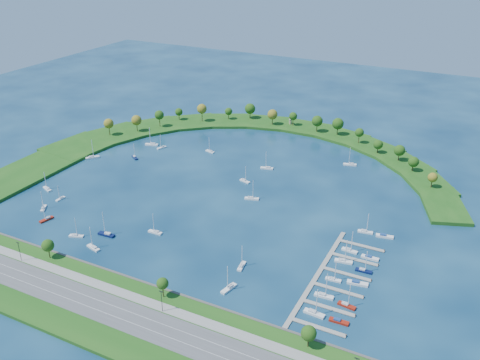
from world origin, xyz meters
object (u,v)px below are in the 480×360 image
at_px(docked_boat_0, 314,313).
at_px(docked_boat_8, 350,250).
at_px(moored_boat_16, 350,164).
at_px(moored_boat_7, 106,234).
at_px(moored_boat_10, 229,288).
at_px(moored_boat_3, 245,181).
at_px(moored_boat_8, 46,219).
at_px(moored_boat_4, 76,235).
at_px(harbor_tower, 290,121).
at_px(moored_boat_13, 135,157).
at_px(docked_boat_4, 333,279).
at_px(docked_boat_10, 365,231).
at_px(moored_boat_2, 267,168).
at_px(moored_boat_9, 155,232).
at_px(moored_boat_6, 210,151).
at_px(moored_boat_1, 152,144).
at_px(moored_boat_5, 162,147).
at_px(moored_boat_15, 43,208).
at_px(dock_system, 333,279).
at_px(docked_boat_11, 384,236).
at_px(docked_boat_2, 324,295).
at_px(docked_boat_5, 357,283).
at_px(moored_boat_14, 252,198).
at_px(docked_boat_7, 364,270).
at_px(moored_boat_18, 92,157).
at_px(moored_boat_12, 93,247).
at_px(docked_boat_6, 343,261).
at_px(docked_boat_9, 370,258).
at_px(moored_boat_11, 47,188).
at_px(docked_boat_1, 339,321).
at_px(moored_boat_0, 242,266).
at_px(docked_boat_3, 347,305).

height_order(docked_boat_0, docked_boat_8, docked_boat_0).
bearing_deg(moored_boat_16, moored_boat_7, 42.76).
bearing_deg(moored_boat_10, moored_boat_3, -144.41).
bearing_deg(moored_boat_8, moored_boat_4, 90.48).
bearing_deg(moored_boat_7, moored_boat_4, 28.35).
bearing_deg(harbor_tower, moored_boat_13, -123.66).
height_order(docked_boat_4, docked_boat_10, docked_boat_10).
height_order(moored_boat_2, moored_boat_9, moored_boat_2).
distance_m(moored_boat_9, moored_boat_10, 61.11).
bearing_deg(moored_boat_6, moored_boat_1, 24.90).
bearing_deg(harbor_tower, moored_boat_5, -127.78).
relative_size(moored_boat_1, moored_boat_13, 1.26).
height_order(moored_boat_10, moored_boat_15, moored_boat_10).
bearing_deg(dock_system, moored_boat_10, -144.79).
xyz_separation_m(moored_boat_1, docked_boat_11, (180.40, -49.62, -0.31)).
xyz_separation_m(docked_boat_2, docked_boat_5, (10.45, 15.15, -0.22)).
relative_size(dock_system, moored_boat_14, 6.64).
bearing_deg(docked_boat_11, moored_boat_2, 141.80).
bearing_deg(docked_boat_11, docked_boat_7, -101.90).
bearing_deg(moored_boat_18, moored_boat_12, -100.04).
bearing_deg(docked_boat_5, moored_boat_12, -175.28).
distance_m(docked_boat_6, docked_boat_9, 13.54).
height_order(moored_boat_4, docked_boat_7, docked_boat_7).
bearing_deg(moored_boat_11, docked_boat_5, -160.39).
relative_size(moored_boat_5, docked_boat_7, 0.93).
bearing_deg(moored_boat_11, moored_boat_13, -84.28).
bearing_deg(moored_boat_10, moored_boat_13, -115.12).
bearing_deg(moored_boat_15, moored_boat_10, -131.23).
height_order(moored_boat_5, moored_boat_6, moored_boat_6).
relative_size(moored_boat_1, moored_boat_2, 1.13).
height_order(docked_boat_1, docked_boat_2, docked_boat_2).
relative_size(moored_boat_1, docked_boat_6, 1.11).
relative_size(moored_boat_3, moored_boat_10, 0.86).
bearing_deg(moored_boat_3, moored_boat_1, -178.23).
relative_size(moored_boat_5, docked_boat_5, 1.09).
bearing_deg(moored_boat_5, docked_boat_4, 82.33).
xyz_separation_m(moored_boat_13, docked_boat_7, (175.15, -59.17, 0.01)).
distance_m(moored_boat_18, docked_boat_9, 203.91).
xyz_separation_m(moored_boat_16, docked_boat_2, (28.65, -140.16, -0.01)).
distance_m(moored_boat_0, docked_boat_11, 77.98).
xyz_separation_m(moored_boat_3, docked_boat_5, (90.79, -70.79, -0.18)).
bearing_deg(moored_boat_12, docked_boat_8, -140.07).
bearing_deg(moored_boat_2, moored_boat_15, 34.72).
height_order(moored_boat_16, docked_boat_0, docked_boat_0).
xyz_separation_m(dock_system, moored_boat_12, (-113.61, -29.02, 0.56)).
relative_size(moored_boat_3, moored_boat_18, 0.79).
bearing_deg(dock_system, moored_boat_18, 163.02).
bearing_deg(docked_boat_3, dock_system, 133.06).
bearing_deg(moored_boat_2, moored_boat_9, 64.14).
bearing_deg(moored_boat_1, moored_boat_9, 108.66).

